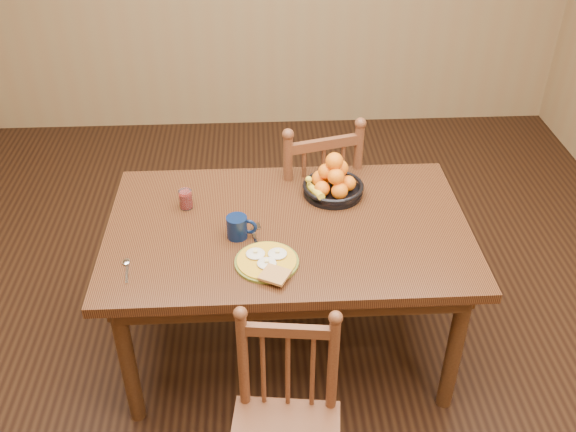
{
  "coord_description": "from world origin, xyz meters",
  "views": [
    {
      "loc": [
        -0.12,
        -2.29,
        2.41
      ],
      "look_at": [
        0.0,
        0.0,
        0.8
      ],
      "focal_mm": 40.0,
      "sensor_mm": 36.0,
      "label": 1
    }
  ],
  "objects_px": {
    "chair_far": "(312,201)",
    "coffee_mug": "(238,227)",
    "dining_table": "(288,241)",
    "fruit_bowl": "(333,182)",
    "chair_near": "(285,432)",
    "breakfast_plate": "(267,262)"
  },
  "relations": [
    {
      "from": "dining_table",
      "to": "chair_near",
      "type": "xyz_separation_m",
      "value": [
        -0.05,
        -0.84,
        -0.24
      ]
    },
    {
      "from": "breakfast_plate",
      "to": "chair_near",
      "type": "bearing_deg",
      "value": -85.45
    },
    {
      "from": "chair_near",
      "to": "breakfast_plate",
      "type": "relative_size",
      "value": 2.88
    },
    {
      "from": "dining_table",
      "to": "chair_far",
      "type": "xyz_separation_m",
      "value": [
        0.16,
        0.58,
        -0.18
      ]
    },
    {
      "from": "chair_near",
      "to": "fruit_bowl",
      "type": "xyz_separation_m",
      "value": [
        0.28,
        1.08,
        0.39
      ]
    },
    {
      "from": "chair_far",
      "to": "fruit_bowl",
      "type": "relative_size",
      "value": 3.43
    },
    {
      "from": "chair_far",
      "to": "fruit_bowl",
      "type": "distance_m",
      "value": 0.48
    },
    {
      "from": "dining_table",
      "to": "fruit_bowl",
      "type": "bearing_deg",
      "value": 47.38
    },
    {
      "from": "dining_table",
      "to": "fruit_bowl",
      "type": "distance_m",
      "value": 0.36
    },
    {
      "from": "chair_far",
      "to": "coffee_mug",
      "type": "height_order",
      "value": "chair_far"
    },
    {
      "from": "dining_table",
      "to": "breakfast_plate",
      "type": "height_order",
      "value": "breakfast_plate"
    },
    {
      "from": "chair_near",
      "to": "breakfast_plate",
      "type": "bearing_deg",
      "value": 101.26
    },
    {
      "from": "coffee_mug",
      "to": "chair_near",
      "type": "bearing_deg",
      "value": -77.88
    },
    {
      "from": "dining_table",
      "to": "chair_far",
      "type": "distance_m",
      "value": 0.63
    },
    {
      "from": "fruit_bowl",
      "to": "breakfast_plate",
      "type": "bearing_deg",
      "value": -122.4
    },
    {
      "from": "chair_far",
      "to": "chair_near",
      "type": "distance_m",
      "value": 1.44
    },
    {
      "from": "breakfast_plate",
      "to": "coffee_mug",
      "type": "relative_size",
      "value": 2.29
    },
    {
      "from": "chair_near",
      "to": "chair_far",
      "type": "bearing_deg",
      "value": 88.19
    },
    {
      "from": "dining_table",
      "to": "chair_far",
      "type": "bearing_deg",
      "value": 74.68
    },
    {
      "from": "fruit_bowl",
      "to": "coffee_mug",
      "type": "bearing_deg",
      "value": -144.56
    },
    {
      "from": "dining_table",
      "to": "coffee_mug",
      "type": "bearing_deg",
      "value": -161.92
    },
    {
      "from": "chair_far",
      "to": "chair_near",
      "type": "bearing_deg",
      "value": 66.48
    }
  ]
}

